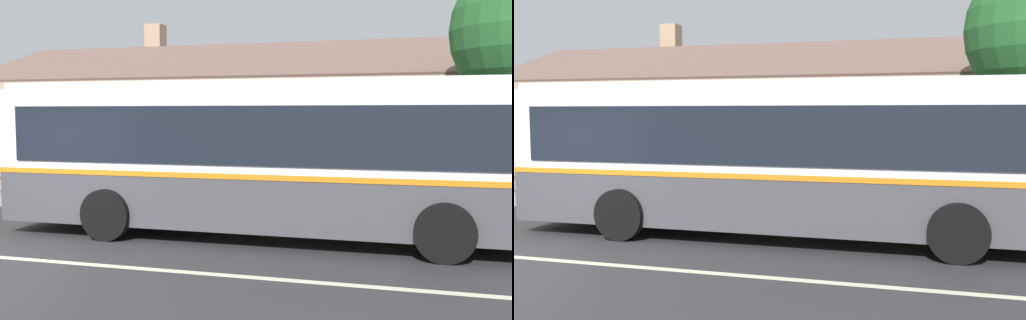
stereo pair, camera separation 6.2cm
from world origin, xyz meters
The scene contains 7 objects.
ground_plane centered at (0.00, 0.00, 0.00)m, with size 300.00×300.00×0.00m, color #2D2D30.
sidewalk_far centered at (0.00, 6.00, 0.07)m, with size 60.00×3.00×0.15m, color gray.
lane_divider_stripe centered at (0.00, 0.00, 0.00)m, with size 60.00×0.16×0.01m, color beige.
community_building centered at (1.39, 13.35, 1.88)m, with size 20.61×9.69×6.16m.
transit_bus centered at (3.73, 2.90, 1.64)m, with size 10.69×2.81×3.05m.
bench_by_building centered at (-4.45, 5.54, 0.57)m, with size 1.77×0.51×0.94m.
bench_down_street centered at (0.18, 6.00, 0.58)m, with size 1.87×0.51×0.94m.
Camera 2 is at (6.52, -8.00, 2.45)m, focal length 40.00 mm.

